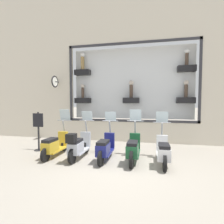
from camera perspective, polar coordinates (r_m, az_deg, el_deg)
The scene contains 8 objects.
ground_plane at distance 5.57m, azimuth 1.97°, elevation -17.42°, with size 120.00×120.00×0.00m, color gray.
building_facade at distance 9.06m, azimuth 6.26°, elevation 17.63°, with size 1.22×36.00×8.25m.
scooter_white_0 at distance 5.85m, azimuth 16.40°, elevation -12.17°, with size 1.79×0.60×1.62m.
scooter_green_1 at distance 5.86m, azimuth 6.95°, elevation -11.80°, with size 1.81×0.60×1.69m.
scooter_navy_2 at distance 6.01m, azimuth -2.24°, elevation -11.57°, with size 1.80×0.60×1.60m.
scooter_silver_3 at distance 6.24m, azimuth -10.95°, elevation -10.67°, with size 1.80×0.60×1.61m.
scooter_yellow_4 at distance 6.72m, azimuth -18.28°, elevation -10.19°, with size 1.79×0.61×1.68m.
shop_sign_post at distance 7.71m, azimuth -22.91°, elevation -5.42°, with size 0.36×0.45×1.56m.
Camera 1 is at (-5.12, -0.92, 1.97)m, focal length 28.00 mm.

